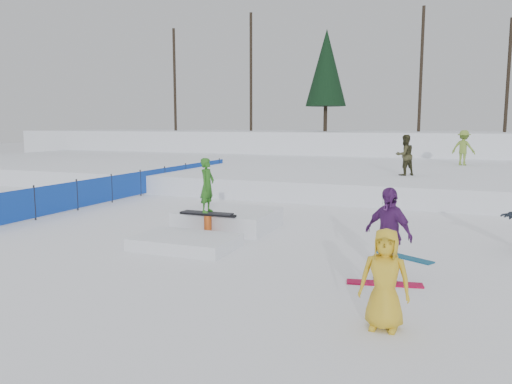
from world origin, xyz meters
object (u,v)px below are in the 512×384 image
(walker_ygreen, at_px, (463,148))
(spectator_purple, at_px, (388,234))
(walker_olive, at_px, (405,155))
(jib_rail_feature, at_px, (217,223))
(safety_fence, at_px, (141,183))
(spectator_yellow, at_px, (385,279))

(walker_ygreen, relative_size, spectator_purple, 1.03)
(walker_ygreen, distance_m, spectator_purple, 19.30)
(walker_olive, xyz_separation_m, jib_rail_feature, (-4.02, -10.00, -1.37))
(safety_fence, bearing_deg, spectator_purple, -35.67)
(walker_ygreen, relative_size, jib_rail_feature, 0.42)
(walker_ygreen, xyz_separation_m, spectator_purple, (-1.60, -19.22, -0.83))
(jib_rail_feature, bearing_deg, walker_ygreen, 68.84)
(safety_fence, distance_m, spectator_yellow, 15.22)
(safety_fence, relative_size, spectator_purple, 8.83)
(walker_olive, xyz_separation_m, spectator_yellow, (1.07, -14.92, -0.92))
(walker_ygreen, distance_m, spectator_yellow, 21.64)
(walker_olive, bearing_deg, spectator_purple, 52.48)
(jib_rail_feature, bearing_deg, walker_olive, 68.09)
(walker_ygreen, bearing_deg, walker_olive, 89.59)
(walker_olive, distance_m, spectator_purple, 12.61)
(safety_fence, distance_m, spectator_purple, 13.55)
(spectator_purple, bearing_deg, safety_fence, 175.81)
(safety_fence, relative_size, jib_rail_feature, 3.64)
(spectator_yellow, bearing_deg, jib_rail_feature, 136.41)
(walker_olive, height_order, spectator_yellow, walker_olive)
(safety_fence, bearing_deg, walker_olive, 24.62)
(safety_fence, height_order, jib_rail_feature, jib_rail_feature)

